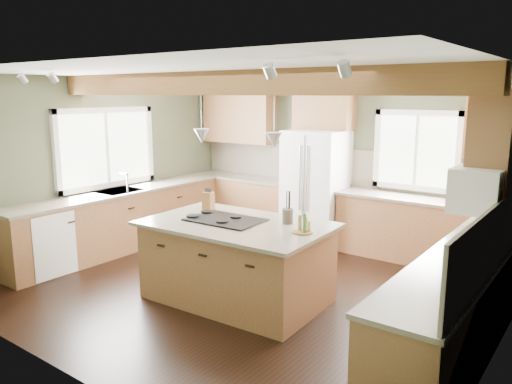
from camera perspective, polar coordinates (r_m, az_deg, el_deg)
The scene contains 37 objects.
floor at distance 6.31m, azimuth -0.69°, elevation -10.75°, with size 5.60×5.60×0.00m, color black.
ceiling at distance 5.86m, azimuth -0.75°, elevation 13.55°, with size 5.60×5.60×0.00m, color silver.
wall_back at distance 8.06m, azimuth 10.09°, elevation 3.47°, with size 5.60×5.60×0.00m, color #414934.
wall_left at distance 7.94m, azimuth -17.07°, elevation 3.04°, with size 5.00×5.00×0.00m, color #414934.
wall_right at distance 4.84m, azimuth 26.76°, elevation -2.66°, with size 5.00×5.00×0.00m, color #414934.
ceiling_beam at distance 5.55m, azimuth -3.23°, elevation 12.32°, with size 5.55×0.26×0.26m, color brown.
soffit_trim at distance 7.91m, azimuth 10.07°, elevation 12.34°, with size 5.55×0.20×0.10m, color brown.
backsplash_back at distance 8.06m, azimuth 10.02°, elevation 2.83°, with size 5.58×0.03×0.58m, color brown.
backsplash_right at distance 4.91m, azimuth 26.60°, elevation -3.54°, with size 0.03×3.70×0.58m, color brown.
base_cab_back_left at distance 8.90m, azimuth -1.34°, elevation -1.26°, with size 2.02×0.60×0.88m, color brown.
counter_back_left at distance 8.81m, azimuth -1.36°, elevation 1.66°, with size 2.06×0.64×0.04m, color #4A4236.
base_cab_back_right at distance 7.42m, azimuth 19.18°, elevation -4.43°, with size 2.62×0.60×0.88m, color brown.
counter_back_right at distance 7.31m, azimuth 19.41°, elevation -0.96°, with size 2.66×0.64×0.04m, color #4A4236.
base_cab_left at distance 7.90m, azimuth -15.12°, elevation -3.26°, with size 0.60×3.70×0.88m, color brown.
counter_left at distance 7.80m, azimuth -15.29°, elevation 0.01°, with size 0.64×3.74×0.04m, color #4A4236.
base_cab_right at distance 5.20m, azimuth 22.70°, elevation -11.38°, with size 0.60×3.70×0.88m, color brown.
counter_right at distance 5.05m, azimuth 23.10°, elevation -6.54°, with size 0.64×3.74×0.04m, color #4A4236.
upper_cab_back_left at distance 8.92m, azimuth -1.92°, elevation 8.56°, with size 1.40×0.35×0.90m, color brown.
upper_cab_over_fridge at distance 7.98m, azimuth 7.77°, elevation 9.59°, with size 0.96×0.35×0.70m, color brown.
upper_cab_right at distance 5.66m, azimuth 27.19°, elevation 5.82°, with size 0.35×2.20×0.90m, color brown.
upper_cab_back_corner at distance 7.11m, azimuth 26.54°, elevation 6.73°, with size 0.90×0.35×0.90m, color brown.
window_left at distance 7.93m, azimuth -16.80°, elevation 4.86°, with size 0.04×1.60×1.05m, color white.
window_back at distance 7.58m, azimuth 17.91°, elevation 4.53°, with size 1.10×0.04×1.00m, color white.
sink at distance 7.80m, azimuth -15.29°, elevation 0.05°, with size 0.50×0.65×0.03m, color #262628.
faucet at distance 7.63m, azimuth -14.51°, elevation 0.96°, with size 0.02×0.02×0.28m, color #B2B2B7.
dishwasher at distance 7.19m, azimuth -23.19°, elevation -5.29°, with size 0.60×0.60×0.84m, color white.
oven at distance 4.06m, azimuth 17.86°, elevation -17.74°, with size 0.60×0.72×0.84m, color white.
microwave at distance 4.79m, azimuth 24.33°, elevation 0.46°, with size 0.40×0.70×0.38m, color white.
pendant_left at distance 5.81m, azimuth -6.23°, elevation 6.40°, with size 0.18×0.18×0.16m, color #B2B2B7.
pendant_right at distance 5.23m, azimuth 2.07°, elevation 5.93°, with size 0.18×0.18×0.16m, color #B2B2B7.
refrigerator at distance 7.93m, azimuth 6.82°, elevation 0.52°, with size 0.90×0.74×1.80m, color white.
island at distance 5.81m, azimuth -2.18°, elevation -8.10°, with size 1.96×1.20×0.88m, color brown.
island_top at distance 5.67m, azimuth -2.22°, elevation -3.71°, with size 2.09×1.33×0.04m, color #4A4236.
cooktop at distance 5.76m, azimuth -3.53°, elevation -3.19°, with size 0.85×0.57×0.02m, color black.
knife_block at distance 6.32m, azimuth -5.49°, elevation -0.99°, with size 0.13×0.10×0.22m, color brown.
utensil_crock at distance 5.62m, azimuth 3.63°, elevation -2.77°, with size 0.13×0.13×0.17m, color #433935.
bottle_tray at distance 5.26m, azimuth 5.30°, elevation -3.58°, with size 0.22×0.22×0.20m, color brown, non-canonical shape.
Camera 1 is at (3.54, -4.67, 2.36)m, focal length 35.00 mm.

